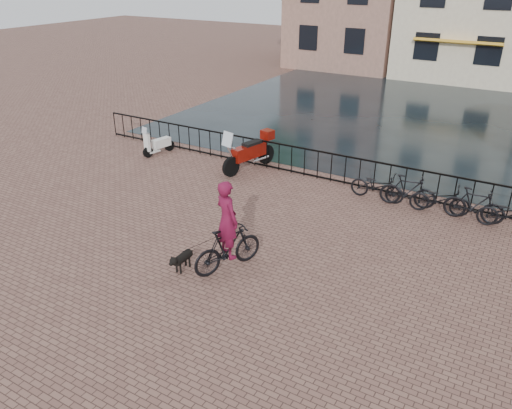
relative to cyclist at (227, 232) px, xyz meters
The scene contains 12 objects.
ground 1.99m from the cyclist, 89.27° to the right, with size 100.00×100.00×0.00m, color brown.
canal_water 15.62m from the cyclist, 89.92° to the left, with size 20.00×20.00×0.00m, color black.
railing 6.31m from the cyclist, 89.80° to the left, with size 20.00×0.05×1.02m.
cyclist is the anchor object (origin of this frame).
dog 1.33m from the cyclist, 147.04° to the right, with size 0.26×0.79×0.53m.
motorcycle 6.51m from the cyclist, 116.77° to the left, with size 1.10×2.39×1.66m.
scooter 8.73m from the cyclist, 141.45° to the left, with size 0.65×1.37×1.23m.
parked_bike_0 6.00m from the cyclist, 72.24° to the left, with size 0.60×1.72×0.90m, color black.
parked_bike_1 6.35m from the cyclist, 64.02° to the left, with size 0.47×1.66×1.00m, color black.
parked_bike_2 6.82m from the cyclist, 56.81° to the left, with size 0.60×1.72×0.90m, color black.
parked_bike_3 7.38m from the cyclist, 50.61° to the left, with size 0.47×1.66×1.00m, color black.
parked_bike_4 8.02m from the cyclist, 45.34° to the left, with size 0.60×1.72×0.90m, color black.
Camera 1 is at (5.78, -6.80, 6.69)m, focal length 35.00 mm.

